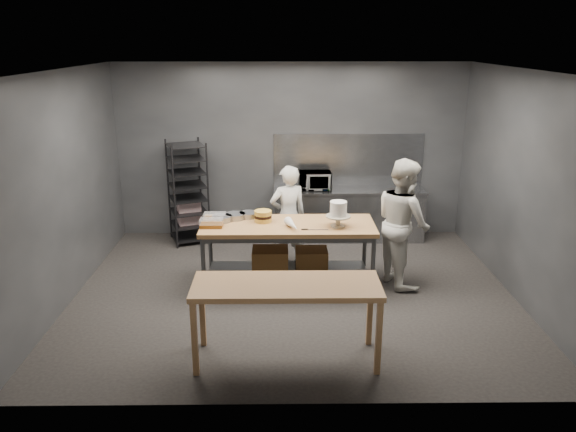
# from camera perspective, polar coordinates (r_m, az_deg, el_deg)

# --- Properties ---
(ground) EXTENTS (6.00, 6.00, 0.00)m
(ground) POSITION_cam_1_polar(r_m,az_deg,el_deg) (7.88, 0.58, -7.73)
(ground) COLOR black
(ground) RESTS_ON ground
(back_wall) EXTENTS (6.00, 0.04, 3.00)m
(back_wall) POSITION_cam_1_polar(r_m,az_deg,el_deg) (9.80, 0.29, 6.62)
(back_wall) COLOR #4C4F54
(back_wall) RESTS_ON ground
(work_table) EXTENTS (2.40, 0.90, 0.92)m
(work_table) POSITION_cam_1_polar(r_m,az_deg,el_deg) (7.88, -0.01, -3.20)
(work_table) COLOR olive
(work_table) RESTS_ON ground
(near_counter) EXTENTS (2.00, 0.70, 0.90)m
(near_counter) POSITION_cam_1_polar(r_m,az_deg,el_deg) (6.00, -0.16, -7.65)
(near_counter) COLOR brown
(near_counter) RESTS_ON ground
(back_counter) EXTENTS (2.60, 0.60, 0.90)m
(back_counter) POSITION_cam_1_polar(r_m,az_deg,el_deg) (9.81, 6.16, 0.22)
(back_counter) COLOR slate
(back_counter) RESTS_ON ground
(splashback_panel) EXTENTS (2.60, 0.02, 0.90)m
(splashback_panel) POSITION_cam_1_polar(r_m,az_deg,el_deg) (9.87, 6.13, 5.72)
(splashback_panel) COLOR slate
(splashback_panel) RESTS_ON back_counter
(speed_rack) EXTENTS (0.79, 0.82, 1.75)m
(speed_rack) POSITION_cam_1_polar(r_m,az_deg,el_deg) (9.68, -10.12, 2.30)
(speed_rack) COLOR black
(speed_rack) RESTS_ON ground
(chef_behind) EXTENTS (0.66, 0.54, 1.57)m
(chef_behind) POSITION_cam_1_polar(r_m,az_deg,el_deg) (8.54, 0.01, -0.00)
(chef_behind) COLOR silver
(chef_behind) RESTS_ON ground
(chef_right) EXTENTS (0.91, 1.04, 1.81)m
(chef_right) POSITION_cam_1_polar(r_m,az_deg,el_deg) (8.03, 11.59, -0.62)
(chef_right) COLOR silver
(chef_right) RESTS_ON ground
(microwave) EXTENTS (0.54, 0.37, 0.30)m
(microwave) POSITION_cam_1_polar(r_m,az_deg,el_deg) (9.60, 2.77, 3.62)
(microwave) COLOR black
(microwave) RESTS_ON back_counter
(frosted_cake_stand) EXTENTS (0.34, 0.34, 0.36)m
(frosted_cake_stand) POSITION_cam_1_polar(r_m,az_deg,el_deg) (7.61, 5.13, 0.49)
(frosted_cake_stand) COLOR #B7AC92
(frosted_cake_stand) RESTS_ON work_table
(layer_cake) EXTENTS (0.24, 0.24, 0.16)m
(layer_cake) POSITION_cam_1_polar(r_m,az_deg,el_deg) (7.84, -2.56, -0.02)
(layer_cake) COLOR gold
(layer_cake) RESTS_ON work_table
(cake_pans) EXTENTS (0.64, 0.44, 0.07)m
(cake_pans) POSITION_cam_1_polar(r_m,az_deg,el_deg) (7.99, -5.42, -0.04)
(cake_pans) COLOR gray
(cake_pans) RESTS_ON work_table
(piping_bag) EXTENTS (0.23, 0.40, 0.12)m
(piping_bag) POSITION_cam_1_polar(r_m,az_deg,el_deg) (7.53, 0.45, -0.92)
(piping_bag) COLOR silver
(piping_bag) RESTS_ON work_table
(offset_spatula) EXTENTS (0.36, 0.02, 0.02)m
(offset_spatula) POSITION_cam_1_polar(r_m,az_deg,el_deg) (7.52, 2.36, -1.39)
(offset_spatula) COLOR slate
(offset_spatula) RESTS_ON work_table
(pastry_clamshells) EXTENTS (0.33, 0.46, 0.11)m
(pastry_clamshells) POSITION_cam_1_polar(r_m,az_deg,el_deg) (7.81, -7.61, -0.40)
(pastry_clamshells) COLOR #98661E
(pastry_clamshells) RESTS_ON work_table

